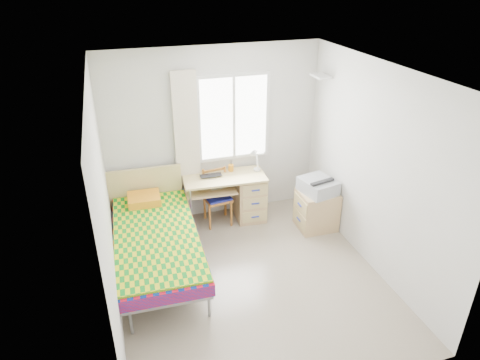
{
  "coord_description": "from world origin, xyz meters",
  "views": [
    {
      "loc": [
        -1.41,
        -4.02,
        3.57
      ],
      "look_at": [
        0.03,
        0.55,
        1.14
      ],
      "focal_mm": 32.0,
      "sensor_mm": 36.0,
      "label": 1
    }
  ],
  "objects_px": {
    "bed": "(155,236)",
    "chair": "(217,193)",
    "desk": "(245,194)",
    "printer": "(318,186)",
    "cabinet": "(316,210)"
  },
  "relations": [
    {
      "from": "chair",
      "to": "cabinet",
      "type": "height_order",
      "value": "chair"
    },
    {
      "from": "bed",
      "to": "printer",
      "type": "relative_size",
      "value": 3.94
    },
    {
      "from": "printer",
      "to": "bed",
      "type": "bearing_deg",
      "value": 173.25
    },
    {
      "from": "desk",
      "to": "cabinet",
      "type": "relative_size",
      "value": 2.11
    },
    {
      "from": "chair",
      "to": "cabinet",
      "type": "xyz_separation_m",
      "value": [
        1.36,
        -0.61,
        -0.19
      ]
    },
    {
      "from": "bed",
      "to": "chair",
      "type": "xyz_separation_m",
      "value": [
        1.03,
        0.85,
        0.01
      ]
    },
    {
      "from": "desk",
      "to": "printer",
      "type": "height_order",
      "value": "printer"
    },
    {
      "from": "desk",
      "to": "printer",
      "type": "bearing_deg",
      "value": -28.36
    },
    {
      "from": "bed",
      "to": "chair",
      "type": "relative_size",
      "value": 2.65
    },
    {
      "from": "bed",
      "to": "cabinet",
      "type": "distance_m",
      "value": 2.41
    },
    {
      "from": "cabinet",
      "to": "desk",
      "type": "bearing_deg",
      "value": 148.89
    },
    {
      "from": "desk",
      "to": "cabinet",
      "type": "bearing_deg",
      "value": -28.28
    },
    {
      "from": "bed",
      "to": "printer",
      "type": "distance_m",
      "value": 2.41
    },
    {
      "from": "chair",
      "to": "printer",
      "type": "xyz_separation_m",
      "value": [
        1.35,
        -0.61,
        0.22
      ]
    },
    {
      "from": "desk",
      "to": "printer",
      "type": "xyz_separation_m",
      "value": [
        0.92,
        -0.58,
        0.29
      ]
    }
  ]
}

